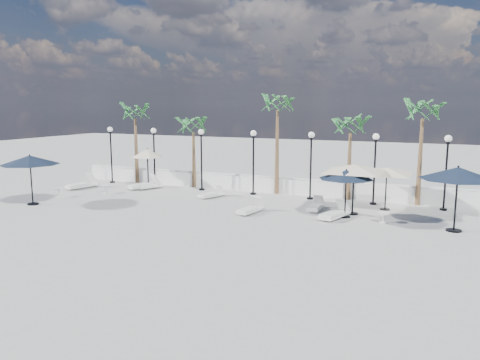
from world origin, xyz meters
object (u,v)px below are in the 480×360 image
at_px(parasol_navy_mid, 346,175).
at_px(lounger_1, 144,185).
at_px(lounger_0, 81,184).
at_px(parasol_cream_sq_a, 354,165).
at_px(lounger_3, 211,194).
at_px(lounger_4, 316,206).
at_px(parasol_cream_sq_b, 387,168).
at_px(parasol_navy_left, 30,160).
at_px(lounger_6, 251,209).
at_px(parasol_navy_right, 458,174).
at_px(lounger_5, 335,213).
at_px(parasol_cream_small, 147,154).
at_px(lounger_2, 150,186).

bearing_deg(parasol_navy_mid, lounger_1, 169.67).
bearing_deg(lounger_0, parasol_cream_sq_a, 13.94).
bearing_deg(lounger_3, parasol_cream_sq_a, 16.89).
distance_m(lounger_4, parasol_cream_sq_b, 4.09).
height_order(parasol_navy_left, parasol_cream_sq_b, parasol_navy_left).
relative_size(lounger_6, parasol_navy_right, 0.60).
height_order(parasol_navy_mid, parasol_cream_sq_a, parasol_cream_sq_a).
xyz_separation_m(lounger_1, lounger_6, (8.84, -3.50, -0.03)).
xyz_separation_m(lounger_6, parasol_cream_sq_b, (6.01, 3.51, 1.95)).
bearing_deg(lounger_4, parasol_navy_right, -15.46).
relative_size(lounger_0, lounger_3, 1.23).
distance_m(lounger_1, parasol_cream_sq_a, 13.77).
height_order(parasol_navy_mid, parasol_cream_sq_b, parasol_cream_sq_b).
bearing_deg(parasol_navy_mid, parasol_cream_sq_b, 57.16).
relative_size(lounger_5, parasol_navy_right, 0.68).
bearing_deg(lounger_1, parasol_cream_small, 129.78).
distance_m(parasol_navy_mid, parasol_cream_small, 13.88).
xyz_separation_m(lounger_5, parasol_cream_sq_a, (0.59, 1.25, 2.20)).
distance_m(lounger_4, lounger_5, 1.85).
height_order(lounger_4, parasol_cream_small, parasol_cream_small).
relative_size(lounger_3, parasol_navy_left, 0.57).
relative_size(lounger_0, parasol_cream_small, 0.86).
relative_size(lounger_6, parasol_cream_small, 0.74).
distance_m(lounger_2, lounger_3, 4.99).
bearing_deg(parasol_navy_right, lounger_6, -177.31).
distance_m(lounger_4, parasol_navy_left, 15.27).
relative_size(lounger_0, parasol_cream_sq_a, 0.40).
bearing_deg(parasol_navy_left, lounger_6, 13.92).
relative_size(lounger_4, lounger_6, 0.90).
bearing_deg(lounger_1, lounger_5, 12.01).
relative_size(lounger_2, parasol_cream_small, 0.67).
height_order(lounger_0, lounger_1, lounger_0).
relative_size(lounger_2, lounger_3, 0.95).
distance_m(lounger_0, parasol_navy_left, 5.41).
relative_size(lounger_2, parasol_navy_right, 0.54).
xyz_separation_m(lounger_0, parasol_cream_sq_b, (18.62, 1.52, 1.91)).
height_order(lounger_2, parasol_cream_small, parasol_cream_small).
height_order(lounger_5, lounger_6, lounger_5).
height_order(lounger_5, parasol_cream_sq_a, parasol_cream_sq_a).
height_order(lounger_1, parasol_cream_small, parasol_cream_small).
bearing_deg(parasol_cream_small, lounger_4, -11.26).
height_order(lounger_0, parasol_cream_small, parasol_cream_small).
bearing_deg(parasol_navy_right, parasol_cream_sq_b, 136.06).
xyz_separation_m(lounger_3, parasol_navy_right, (12.79, -2.29, 2.27)).
height_order(lounger_6, parasol_navy_mid, parasol_navy_mid).
relative_size(lounger_1, parasol_navy_right, 0.68).
bearing_deg(parasol_navy_mid, lounger_3, 168.44).
relative_size(lounger_1, parasol_navy_mid, 0.83).
bearing_deg(lounger_2, parasol_cream_sq_b, 23.96).
bearing_deg(lounger_5, parasol_navy_left, -151.43).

